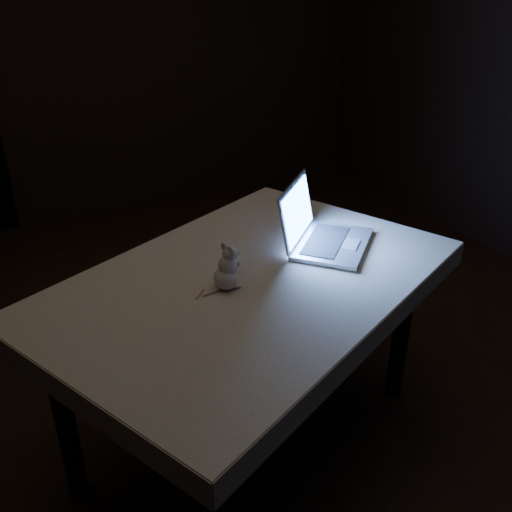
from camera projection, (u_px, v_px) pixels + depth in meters
floor at (240, 398)px, 2.66m from camera, size 5.00×5.00×0.00m
back_wall at (81, 42)px, 4.02m from camera, size 4.50×0.04×2.60m
table at (250, 363)px, 2.28m from camera, size 1.71×1.45×0.78m
tablecloth at (264, 289)px, 2.11m from camera, size 1.85×1.73×0.09m
laptop at (334, 218)px, 2.26m from camera, size 0.49×0.49×0.25m
plush_mouse at (225, 268)px, 1.98m from camera, size 0.17×0.17×0.17m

